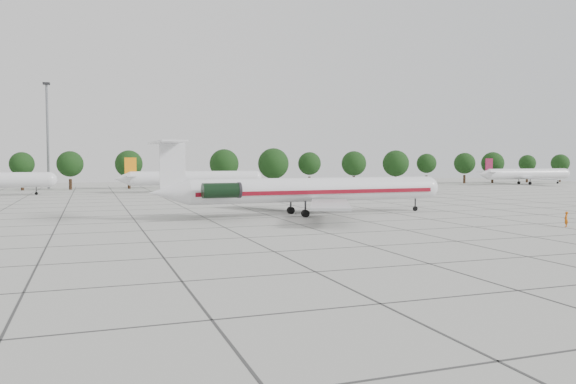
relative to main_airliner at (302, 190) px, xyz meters
name	(u,v)px	position (x,y,z in m)	size (l,w,h in m)	color
ground	(299,224)	(-3.86, -9.19, -3.16)	(260.00, 260.00, 0.00)	#A9A9A2
apron_joints	(259,212)	(-3.86, 5.81, -3.16)	(170.00, 170.00, 0.02)	#383838
main_airliner	(302,190)	(0.00, 0.00, 0.00)	(38.23, 30.02, 8.96)	silver
ground_crew	(566,219)	(20.81, -20.35, -2.38)	(0.57, 0.38, 1.57)	#BC530B
bg_airliner_c	(194,178)	(-3.19, 57.18, -0.25)	(28.24, 27.20, 7.40)	silver
bg_airliner_e	(527,174)	(93.56, 64.20, -0.25)	(28.24, 27.20, 7.40)	silver
tree_line	(129,164)	(-15.54, 75.81, 2.82)	(249.86, 8.44, 10.22)	#332114
floodlight_mast	(47,129)	(-33.86, 82.81, 11.12)	(1.60, 1.60, 25.45)	slate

